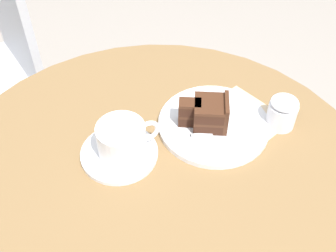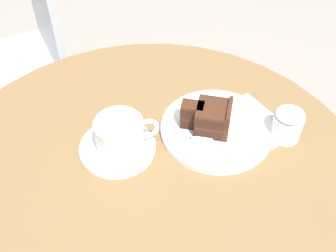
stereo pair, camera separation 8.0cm
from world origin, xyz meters
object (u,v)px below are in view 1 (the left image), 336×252
Objects in this scene: teaspoon at (136,167)px; cake_plate at (214,124)px; napkin at (237,122)px; sugar_pot at (282,112)px; saucer at (119,153)px; cake_slice at (208,113)px; fork at (200,135)px; coffee_cup at (123,140)px.

teaspoon reaches higher than cake_plate.
sugar_pot reaches higher than napkin.
saucer is 0.20m from cake_plate.
cake_slice is at bearing 168.90° from cake_plate.
sugar_pot is at bearing -175.67° from fork.
saucer is at bearing 175.89° from cake_plate.
cake_slice is at bearing -124.73° from fork.
cake_plate is 0.05m from fork.
sugar_pot is (0.32, -0.07, 0.03)m from saucer.
fork is at bearing -12.45° from saucer.
saucer is 0.25m from napkin.
teaspoon is (0.01, -0.04, -0.03)m from coffee_cup.
teaspoon is 0.18m from cake_slice.
cake_slice is (0.18, -0.01, -0.00)m from coffee_cup.
coffee_cup is at bearing -32.73° from saucer.
coffee_cup is 0.15m from fork.
sugar_pot is (0.17, -0.03, 0.02)m from fork.
cake_slice is (-0.01, 0.00, 0.03)m from cake_plate.
teaspoon is 0.39× the size of napkin.
napkin is (0.24, -0.02, -0.04)m from coffee_cup.
teaspoon is 0.35× the size of cake_plate.
cake_plate is at bearing -139.13° from fork.
sugar_pot is at bearing -11.29° from coffee_cup.
napkin is at bearing -5.98° from saucer.
sugar_pot is at bearing 135.10° from teaspoon.
cake_slice is 0.72× the size of fork.
cake_slice is at bearing -3.53° from saucer.
teaspoon reaches higher than saucer.
fork reaches higher than cake_plate.
coffee_cup is at bearing -123.82° from teaspoon.
sugar_pot is (0.31, -0.06, -0.01)m from coffee_cup.
fork is at bearing -140.39° from cake_slice.
sugar_pot reaches higher than fork.
cake_plate is (0.19, 0.03, -0.01)m from teaspoon.
cake_plate is at bearing 156.58° from sugar_pot.
saucer is 2.16× the size of sugar_pot.
cake_slice is (0.18, -0.01, 0.04)m from saucer.
fork is at bearing -174.73° from napkin.
saucer is 1.01× the size of fork.
saucer is 0.05m from teaspoon.
cake_plate is at bearing -4.11° from saucer.
fork is (0.15, -0.03, -0.03)m from coffee_cup.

